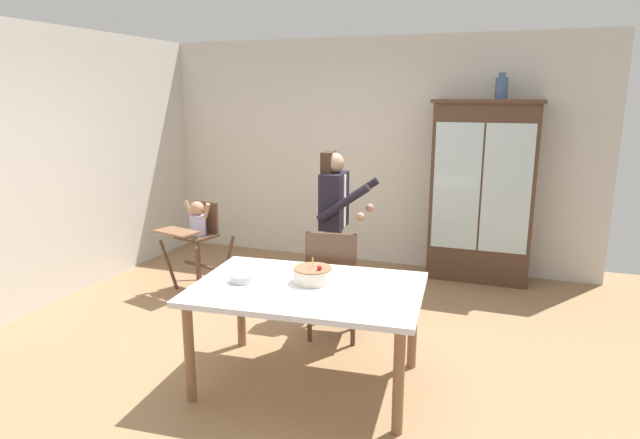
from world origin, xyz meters
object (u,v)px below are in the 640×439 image
(adult_person, at_px, (335,212))
(serving_bowl, at_px, (242,278))
(birthday_cake, at_px, (313,275))
(china_cabinet, at_px, (482,191))
(dining_table, at_px, (307,297))
(dining_chair_far_side, at_px, (333,277))
(ceramic_vase, at_px, (502,88))
(high_chair_with_toddler, at_px, (197,229))

(adult_person, bearing_deg, serving_bowl, 168.72)
(serving_bowl, bearing_deg, birthday_cake, 18.69)
(birthday_cake, height_order, serving_bowl, birthday_cake)
(china_cabinet, relative_size, dining_table, 1.20)
(dining_chair_far_side, bearing_deg, ceramic_vase, -127.14)
(ceramic_vase, bearing_deg, dining_chair_far_side, -119.68)
(dining_table, bearing_deg, ceramic_vase, 68.30)
(high_chair_with_toddler, distance_m, dining_table, 2.33)
(high_chair_with_toddler, bearing_deg, dining_table, -24.60)
(ceramic_vase, height_order, adult_person, ceramic_vase)
(serving_bowl, xyz_separation_m, dining_chair_far_side, (0.41, 0.81, -0.21))
(birthday_cake, bearing_deg, serving_bowl, -161.31)
(china_cabinet, distance_m, dining_table, 2.96)
(china_cabinet, distance_m, adult_person, 1.87)
(china_cabinet, xyz_separation_m, serving_bowl, (-1.45, -2.85, -0.24))
(dining_table, bearing_deg, adult_person, 100.58)
(birthday_cake, distance_m, dining_chair_far_side, 0.69)
(birthday_cake, bearing_deg, china_cabinet, 70.03)
(china_cabinet, bearing_deg, serving_bowl, -117.05)
(ceramic_vase, bearing_deg, china_cabinet, -178.27)
(serving_bowl, bearing_deg, dining_chair_far_side, 62.93)
(adult_person, xyz_separation_m, dining_chair_far_side, (0.20, -0.63, -0.41))
(high_chair_with_toddler, relative_size, birthday_cake, 3.39)
(adult_person, height_order, serving_bowl, adult_person)
(china_cabinet, height_order, serving_bowl, china_cabinet)
(high_chair_with_toddler, relative_size, dining_table, 0.57)
(dining_table, bearing_deg, birthday_cake, 85.76)
(ceramic_vase, relative_size, birthday_cake, 0.96)
(high_chair_with_toddler, distance_m, serving_bowl, 2.03)
(dining_table, xyz_separation_m, dining_chair_far_side, (-0.06, 0.74, -0.10))
(china_cabinet, distance_m, dining_chair_far_side, 2.33)
(high_chair_with_toddler, bearing_deg, adult_person, 10.99)
(china_cabinet, distance_m, serving_bowl, 3.20)
(high_chair_with_toddler, xyz_separation_m, birthday_cake, (1.83, -1.36, 0.14))
(serving_bowl, bearing_deg, china_cabinet, 62.95)
(ceramic_vase, xyz_separation_m, dining_chair_far_side, (-1.16, -2.04, -1.56))
(dining_table, height_order, birthday_cake, birthday_cake)
(dining_chair_far_side, bearing_deg, dining_table, 86.93)
(high_chair_with_toddler, relative_size, serving_bowl, 5.28)
(high_chair_with_toddler, height_order, dining_chair_far_side, dining_chair_far_side)
(ceramic_vase, height_order, serving_bowl, ceramic_vase)
(high_chair_with_toddler, bearing_deg, china_cabinet, 39.27)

